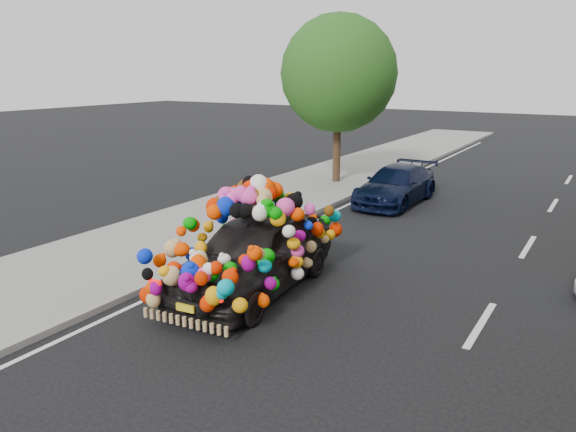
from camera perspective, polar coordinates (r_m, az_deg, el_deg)
name	(u,v)px	position (r m, az deg, el deg)	size (l,w,h in m)	color
ground	(296,284)	(11.33, 0.84, -6.91)	(100.00, 100.00, 0.00)	black
sidewalk	(141,247)	(13.85, -14.75, -3.08)	(4.00, 60.00, 0.12)	gray
kerb	(204,261)	(12.58, -8.48, -4.53)	(0.15, 60.00, 0.13)	gray
lane_markings	(481,324)	(10.16, 18.99, -10.36)	(6.00, 50.00, 0.01)	silver
tree_near_sidewalk	(338,74)	(20.71, 5.14, 14.21)	(4.20, 4.20, 6.13)	#332114
plush_art_car	(254,236)	(10.73, -3.50, -2.00)	(2.46, 4.71, 2.14)	black
navy_sedan	(396,185)	(18.27, 10.92, 3.11)	(1.65, 4.06, 1.18)	black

